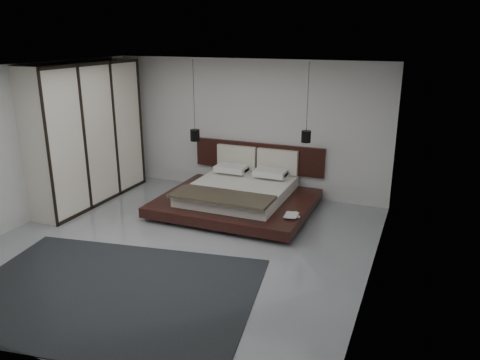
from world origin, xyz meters
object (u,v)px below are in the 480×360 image
at_px(lattice_screen, 115,126).
at_px(bed, 239,194).
at_px(pendant_left, 195,135).
at_px(pendant_right, 306,136).
at_px(wardrobe, 87,134).
at_px(rug, 110,292).

bearing_deg(lattice_screen, bed, -9.59).
bearing_deg(pendant_left, pendant_right, 0.00).
bearing_deg(pendant_right, wardrobe, -164.80).
xyz_separation_m(lattice_screen, wardrobe, (0.25, -1.22, 0.08)).
bearing_deg(rug, bed, 83.60).
height_order(bed, wardrobe, wardrobe).
distance_m(pendant_left, pendant_right, 2.34).
bearing_deg(wardrobe, rug, -47.99).
bearing_deg(pendant_left, rug, -79.05).
height_order(lattice_screen, pendant_left, pendant_left).
bearing_deg(wardrobe, pendant_right, 15.20).
relative_size(bed, pendant_left, 1.73).
bearing_deg(pendant_right, rug, -111.42).
xyz_separation_m(lattice_screen, pendant_left, (2.06, -0.09, -0.02)).
relative_size(lattice_screen, pendant_left, 1.59).
bearing_deg(pendant_right, bed, -158.74).
distance_m(lattice_screen, bed, 3.42).
relative_size(bed, rug, 0.74).
bearing_deg(lattice_screen, pendant_right, -1.18).
bearing_deg(pendant_left, wardrobe, -148.07).
relative_size(pendant_left, wardrobe, 0.58).
bearing_deg(bed, pendant_left, 158.74).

